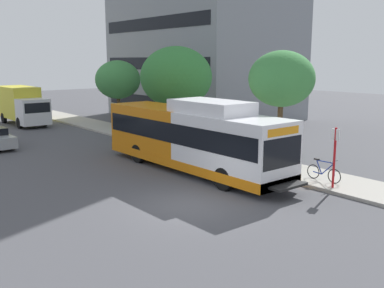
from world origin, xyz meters
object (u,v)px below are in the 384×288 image
bus_stop_sign_pole (335,153)px  street_tree_near_stop (282,79)px  transit_bus (192,137)px  street_tree_far_block (118,80)px  bicycle_parked (324,172)px  box_truck_background (22,105)px  street_tree_mid_block (176,77)px

bus_stop_sign_pole → street_tree_near_stop: bearing=66.7°
bus_stop_sign_pole → street_tree_near_stop: size_ratio=0.44×
transit_bus → street_tree_far_block: size_ratio=2.28×
street_tree_near_stop → bicycle_parked: bearing=-110.5°
box_truck_background → street_tree_near_stop: bearing=-77.3°
bicycle_parked → street_tree_near_stop: 5.64m
street_tree_mid_block → street_tree_far_block: size_ratio=1.17×
bus_stop_sign_pole → street_tree_near_stop: 5.79m
street_tree_mid_block → street_tree_far_block: bearing=87.7°
transit_bus → street_tree_near_stop: 5.59m
street_tree_near_stop → street_tree_mid_block: street_tree_mid_block is taller
transit_bus → street_tree_near_stop: bearing=-23.5°
transit_bus → street_tree_mid_block: 8.49m
bus_stop_sign_pole → street_tree_mid_block: size_ratio=0.41×
bicycle_parked → street_tree_far_block: 21.13m
transit_bus → bus_stop_sign_pole: bearing=-69.6°
bicycle_parked → box_truck_background: 28.00m
street_tree_mid_block → street_tree_far_block: 8.31m
transit_bus → box_truck_background: (-0.99, 22.02, 0.04)m
bus_stop_sign_pole → bicycle_parked: 1.51m
street_tree_near_stop → transit_bus: bearing=156.5°
bus_stop_sign_pole → box_truck_background: (-3.41, 28.55, 0.09)m
bus_stop_sign_pole → box_truck_background: 28.75m
street_tree_mid_block → bicycle_parked: bearing=-95.6°
street_tree_near_stop → street_tree_mid_block: 8.77m
street_tree_far_block → box_truck_background: 9.12m
transit_bus → street_tree_near_stop: (4.41, -1.92, 2.84)m
transit_bus → bicycle_parked: 6.52m
transit_bus → bicycle_parked: size_ratio=6.96×
bicycle_parked → street_tree_mid_block: bearing=84.4°
bus_stop_sign_pole → street_tree_far_block: street_tree_far_block is taller
bicycle_parked → transit_bus: bearing=118.0°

